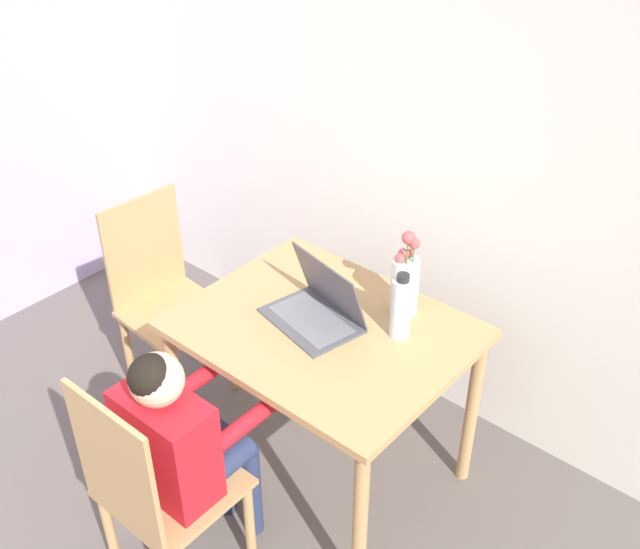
% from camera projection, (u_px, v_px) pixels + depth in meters
% --- Properties ---
extents(wall_back, '(6.40, 0.05, 2.50)m').
position_uv_depth(wall_back, '(501.00, 153.00, 2.73)').
color(wall_back, white).
rests_on(wall_back, ground_plane).
extents(dining_table, '(1.01, 0.80, 0.75)m').
position_uv_depth(dining_table, '(323.00, 348.00, 2.74)').
color(dining_table, tan).
rests_on(dining_table, ground_plane).
extents(chair_occupied, '(0.40, 0.40, 0.93)m').
position_uv_depth(chair_occupied, '(155.00, 492.00, 2.42)').
color(chair_occupied, tan).
rests_on(chair_occupied, ground_plane).
extents(chair_spare, '(0.43, 0.43, 0.93)m').
position_uv_depth(chair_spare, '(165.00, 299.00, 3.31)').
color(chair_spare, tan).
rests_on(chair_spare, ground_plane).
extents(person_seated, '(0.34, 0.42, 1.00)m').
position_uv_depth(person_seated, '(180.00, 437.00, 2.41)').
color(person_seated, red).
rests_on(person_seated, ground_plane).
extents(laptop, '(0.39, 0.31, 0.24)m').
position_uv_depth(laptop, '(319.00, 306.00, 2.70)').
color(laptop, '#4C4C51').
rests_on(laptop, dining_table).
extents(flower_vase, '(0.10, 0.10, 0.36)m').
position_uv_depth(flower_vase, '(405.00, 282.00, 2.69)').
color(flower_vase, silver).
rests_on(flower_vase, dining_table).
extents(water_bottle, '(0.07, 0.07, 0.26)m').
position_uv_depth(water_bottle, '(401.00, 307.00, 2.58)').
color(water_bottle, silver).
rests_on(water_bottle, dining_table).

